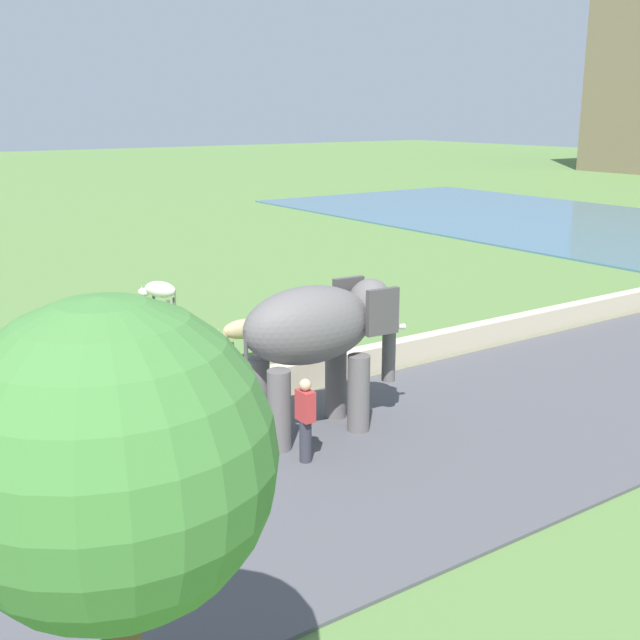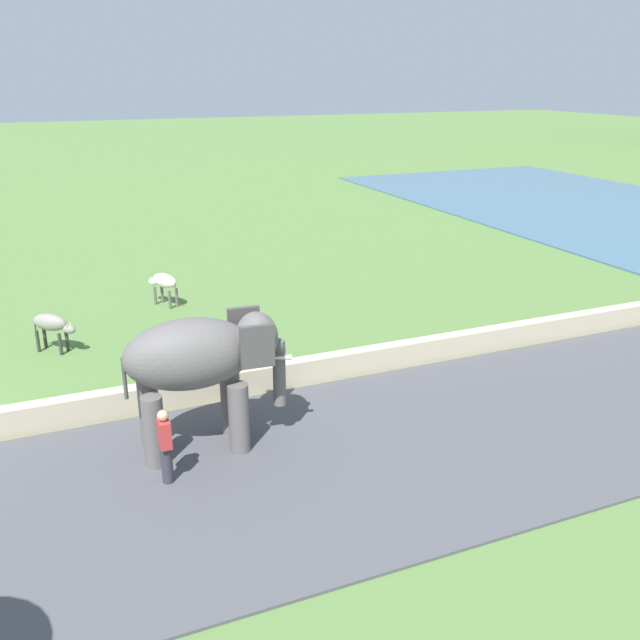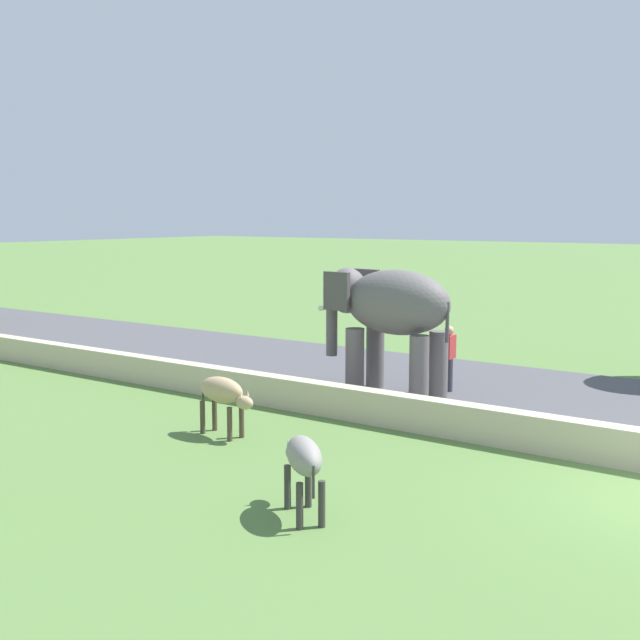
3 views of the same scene
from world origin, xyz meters
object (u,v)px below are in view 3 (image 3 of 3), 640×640
Objects in this scene: elephant at (389,310)px; person_beside_elephant at (449,358)px; cow_tan at (223,394)px; cow_grey at (303,459)px.

elephant reaches higher than person_beside_elephant.
elephant is 4.93m from cow_tan.
person_beside_elephant reaches higher than cow_tan.
person_beside_elephant is 1.28× the size of cow_grey.
elephant is 2.15× the size of person_beside_elephant.
elephant is 2.49× the size of cow_tan.
person_beside_elephant reaches higher than cow_grey.
elephant reaches higher than cow_tan.
person_beside_elephant is 8.33m from cow_grey.
person_beside_elephant is at bearing -18.72° from cow_tan.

